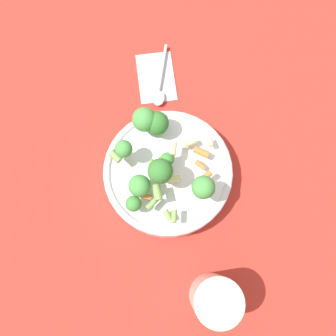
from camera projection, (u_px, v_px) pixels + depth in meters
name	position (u px, v px, depth m)	size (l,w,h in m)	color
ground_plane	(168.00, 176.00, 0.68)	(3.00, 3.00, 0.00)	#B72D23
bowl	(168.00, 173.00, 0.65)	(0.25, 0.25, 0.05)	silver
pasta_salad	(158.00, 157.00, 0.59)	(0.20, 0.22, 0.08)	#8CB766
cup	(215.00, 299.00, 0.56)	(0.08, 0.08, 0.11)	silver
napkin	(155.00, 77.00, 0.74)	(0.08, 0.13, 0.01)	#B2BCC6
spoon	(159.00, 86.00, 0.72)	(0.06, 0.15, 0.01)	silver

